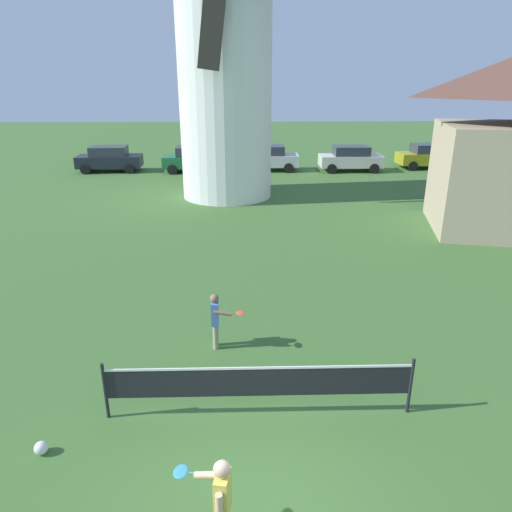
% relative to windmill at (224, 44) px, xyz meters
% --- Properties ---
extents(ground_plane, '(120.00, 120.00, 0.00)m').
position_rel_windmill_xyz_m(ground_plane, '(0.94, -18.47, -7.02)').
color(ground_plane, '#3D662D').
extents(windmill, '(9.10, 5.07, 14.93)m').
position_rel_windmill_xyz_m(windmill, '(0.00, 0.00, 0.00)').
color(windmill, white).
rests_on(windmill, ground_plane).
extents(tennis_net, '(5.39, 0.06, 1.10)m').
position_rel_windmill_xyz_m(tennis_net, '(1.04, -16.55, -6.34)').
color(tennis_net, black).
rests_on(tennis_net, ground_plane).
extents(player_near, '(0.76, 0.65, 1.39)m').
position_rel_windmill_xyz_m(player_near, '(0.49, -19.08, -6.24)').
color(player_near, '#333338').
rests_on(player_near, ground_plane).
extents(player_far, '(0.74, 0.50, 1.29)m').
position_rel_windmill_xyz_m(player_far, '(0.18, -14.27, -6.29)').
color(player_far, '#9E937F').
rests_on(player_far, ground_plane).
extents(stray_ball, '(0.22, 0.22, 0.22)m').
position_rel_windmill_xyz_m(stray_ball, '(-2.46, -17.39, -6.92)').
color(stray_ball, silver).
rests_on(stray_ball, ground_plane).
extents(parked_car_black, '(4.02, 2.04, 1.56)m').
position_rel_windmill_xyz_m(parked_car_black, '(-7.59, 6.76, -6.22)').
color(parked_car_black, '#1E232D').
rests_on(parked_car_black, ground_plane).
extents(parked_car_green, '(3.92, 1.98, 1.56)m').
position_rel_windmill_xyz_m(parked_car_green, '(-2.25, 6.51, -6.22)').
color(parked_car_green, '#1E6638').
rests_on(parked_car_green, ground_plane).
extents(parked_car_silver, '(4.13, 1.93, 1.56)m').
position_rel_windmill_xyz_m(parked_car_silver, '(2.25, 6.83, -6.22)').
color(parked_car_silver, silver).
rests_on(parked_car_silver, ground_plane).
extents(parked_car_cream, '(3.88, 1.88, 1.56)m').
position_rel_windmill_xyz_m(parked_car_cream, '(7.59, 6.46, -6.22)').
color(parked_car_cream, silver).
rests_on(parked_car_cream, ground_plane).
extents(parked_car_mustard, '(4.09, 1.99, 1.56)m').
position_rel_windmill_xyz_m(parked_car_mustard, '(12.93, 7.30, -6.22)').
color(parked_car_mustard, '#999919').
rests_on(parked_car_mustard, ground_plane).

